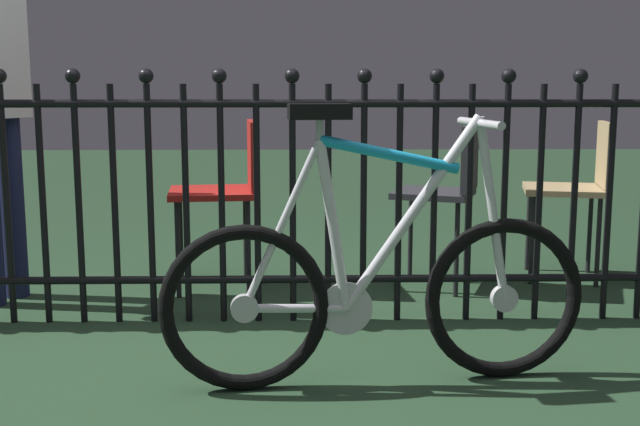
# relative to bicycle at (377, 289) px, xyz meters

# --- Properties ---
(ground_plane) EXTENTS (20.00, 20.00, 0.00)m
(ground_plane) POSITION_rel_bicycle_xyz_m (-0.37, 0.02, -0.33)
(ground_plane) COLOR #254129
(iron_fence) EXTENTS (4.69, 0.07, 1.11)m
(iron_fence) POSITION_rel_bicycle_xyz_m (-0.46, 0.74, 0.24)
(iron_fence) COLOR black
(iron_fence) RESTS_ON ground
(bicycle) EXTENTS (1.45, 0.40, 0.94)m
(bicycle) POSITION_rel_bicycle_xyz_m (0.00, 0.00, 0.00)
(bicycle) COLOR black
(bicycle) RESTS_ON ground
(chair_charcoal) EXTENTS (0.47, 0.47, 0.81)m
(chair_charcoal) POSITION_rel_bicycle_xyz_m (0.47, 1.27, 0.18)
(chair_charcoal) COLOR black
(chair_charcoal) RESTS_ON ground
(chair_red) EXTENTS (0.46, 0.46, 0.83)m
(chair_red) POSITION_rel_bicycle_xyz_m (-0.62, 1.31, 0.20)
(chair_red) COLOR black
(chair_red) RESTS_ON ground
(chair_tan) EXTENTS (0.48, 0.48, 0.82)m
(chair_tan) POSITION_rel_bicycle_xyz_m (1.18, 1.45, 0.19)
(chair_tan) COLOR black
(chair_tan) RESTS_ON ground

